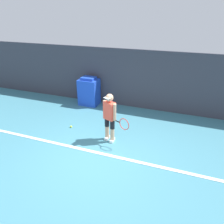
# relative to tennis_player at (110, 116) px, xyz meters

# --- Properties ---
(ground_plane) EXTENTS (24.00, 24.00, 0.00)m
(ground_plane) POSITION_rel_tennis_player_xyz_m (-0.03, -0.93, -0.83)
(ground_plane) COLOR teal
(back_wall) EXTENTS (24.00, 0.10, 2.32)m
(back_wall) POSITION_rel_tennis_player_xyz_m (-0.03, 2.78, 0.33)
(back_wall) COLOR #383842
(back_wall) RESTS_ON ground_plane
(court_baseline) EXTENTS (21.60, 0.10, 0.01)m
(court_baseline) POSITION_rel_tennis_player_xyz_m (-0.03, -0.74, -0.83)
(court_baseline) COLOR white
(court_baseline) RESTS_ON ground_plane
(tennis_player) EXTENTS (0.91, 0.45, 1.51)m
(tennis_player) POSITION_rel_tennis_player_xyz_m (0.00, 0.00, 0.00)
(tennis_player) COLOR tan
(tennis_player) RESTS_ON ground_plane
(tennis_ball) EXTENTS (0.07, 0.07, 0.07)m
(tennis_ball) POSITION_rel_tennis_player_xyz_m (-1.54, 0.28, -0.80)
(tennis_ball) COLOR #D1E533
(tennis_ball) RESTS_ON ground_plane
(covered_chair) EXTENTS (0.78, 0.63, 1.18)m
(covered_chair) POSITION_rel_tennis_player_xyz_m (-1.84, 2.37, -0.27)
(covered_chair) COLOR blue
(covered_chair) RESTS_ON ground_plane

